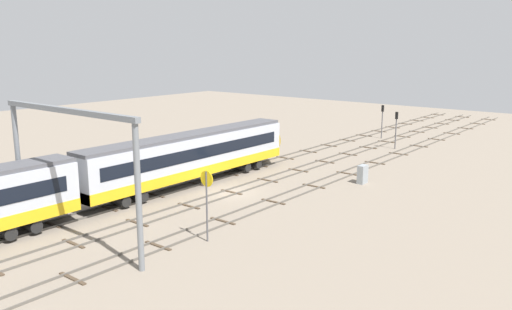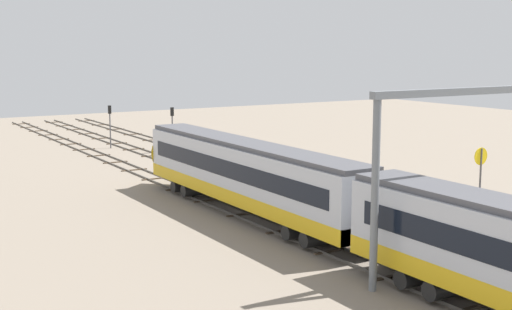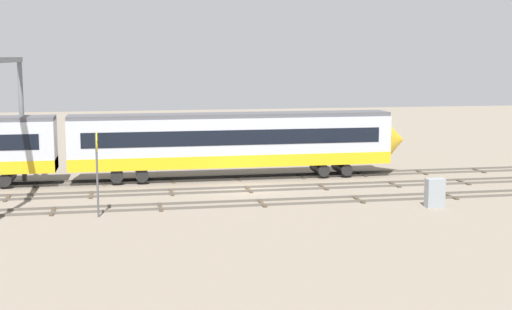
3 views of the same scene
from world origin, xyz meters
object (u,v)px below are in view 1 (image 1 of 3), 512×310
(speed_sign_near_foreground, at_px, (207,194))
(signal_light_trackside_approach, at_px, (396,125))
(signal_light_trackside_departure, at_px, (382,117))
(relay_cabinet, at_px, (363,174))
(overhead_gantry, at_px, (69,148))

(speed_sign_near_foreground, relative_size, signal_light_trackside_approach, 1.04)
(signal_light_trackside_approach, relative_size, signal_light_trackside_departure, 1.01)
(signal_light_trackside_approach, relative_size, relay_cabinet, 2.67)
(overhead_gantry, distance_m, signal_light_trackside_approach, 44.08)
(relay_cabinet, bearing_deg, overhead_gantry, 163.51)
(overhead_gantry, bearing_deg, relay_cabinet, -16.49)
(speed_sign_near_foreground, distance_m, signal_light_trackside_approach, 38.22)
(speed_sign_near_foreground, distance_m, signal_light_trackside_departure, 44.81)
(overhead_gantry, relative_size, speed_sign_near_foreground, 2.91)
(speed_sign_near_foreground, relative_size, signal_light_trackside_departure, 1.04)
(overhead_gantry, distance_m, signal_light_trackside_departure, 49.97)
(signal_light_trackside_departure, distance_m, relay_cabinet, 25.77)
(overhead_gantry, relative_size, relay_cabinet, 8.06)
(speed_sign_near_foreground, xyz_separation_m, relay_cabinet, (20.14, -1.06, -2.44))
(speed_sign_near_foreground, bearing_deg, overhead_gantry, 131.24)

